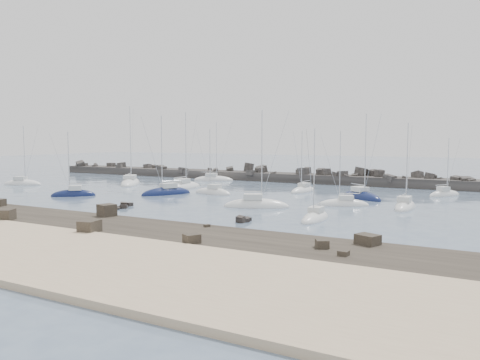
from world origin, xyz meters
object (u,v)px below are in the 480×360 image
sailboat_2 (73,195)px  sailboat_9 (343,205)px  sailboat_0 (22,184)px  sailboat_5 (213,193)px  sailboat_14 (315,219)px  sailboat_10 (405,207)px  sailboat_7 (256,206)px  sailboat_3 (184,188)px  sailboat_1 (130,184)px  sailboat_4 (213,180)px  sailboat_8 (361,197)px  sailboat_12 (444,195)px  sailboat_6 (303,191)px  sailboat_13 (166,193)px

sailboat_2 → sailboat_9: size_ratio=1.01×
sailboat_0 → sailboat_2: size_ratio=1.14×
sailboat_5 → sailboat_14: (23.82, -16.03, -0.01)m
sailboat_0 → sailboat_10: 74.03m
sailboat_2 → sailboat_7: size_ratio=0.80×
sailboat_3 → sailboat_7: sailboat_3 is taller
sailboat_1 → sailboat_9: bearing=-11.1°
sailboat_7 → sailboat_10: sailboat_7 is taller
sailboat_4 → sailboat_8: 40.35m
sailboat_12 → sailboat_6: bearing=-166.1°
sailboat_13 → sailboat_14: bearing=-21.2°
sailboat_8 → sailboat_3: bearing=-178.1°
sailboat_6 → sailboat_2: bearing=-142.5°
sailboat_7 → sailboat_13: sailboat_7 is taller
sailboat_0 → sailboat_3: (32.94, 10.01, 0.01)m
sailboat_9 → sailboat_5: bearing=172.5°
sailboat_2 → sailboat_14: size_ratio=1.00×
sailboat_3 → sailboat_13: 9.80m
sailboat_1 → sailboat_5: (23.80, -6.21, -0.00)m
sailboat_4 → sailboat_7: 42.02m
sailboat_1 → sailboat_2: 20.28m
sailboat_4 → sailboat_12: (48.28, -6.07, 0.01)m
sailboat_0 → sailboat_4: 39.57m
sailboat_7 → sailboat_14: 11.88m
sailboat_0 → sailboat_9: size_ratio=1.15×
sailboat_0 → sailboat_13: size_ratio=0.91×
sailboat_3 → sailboat_0: bearing=-163.1°
sailboat_0 → sailboat_5: 42.85m
sailboat_1 → sailboat_7: (37.18, -16.56, 0.00)m
sailboat_2 → sailboat_10: bearing=13.0°
sailboat_4 → sailboat_2: bearing=-98.0°
sailboat_10 → sailboat_7: bearing=-154.7°
sailboat_12 → sailboat_13: size_ratio=0.72×
sailboat_8 → sailboat_9: sailboat_8 is taller
sailboat_3 → sailboat_14: size_ratio=1.36×
sailboat_5 → sailboat_14: 28.71m
sailboat_8 → sailboat_2: bearing=-155.1°
sailboat_3 → sailboat_8: 33.26m
sailboat_1 → sailboat_8: sailboat_1 is taller
sailboat_13 → sailboat_7: bearing=-17.0°
sailboat_1 → sailboat_10: size_ratio=1.39×
sailboat_9 → sailboat_14: size_ratio=0.99×
sailboat_2 → sailboat_0: bearing=160.7°
sailboat_6 → sailboat_8: bearing=-20.2°
sailboat_0 → sailboat_6: size_ratio=1.11×
sailboat_0 → sailboat_1: size_ratio=0.75×
sailboat_9 → sailboat_13: size_ratio=0.79×
sailboat_5 → sailboat_13: (-6.58, -4.26, 0.01)m
sailboat_2 → sailboat_9: bearing=13.8°
sailboat_7 → sailboat_12: 33.81m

